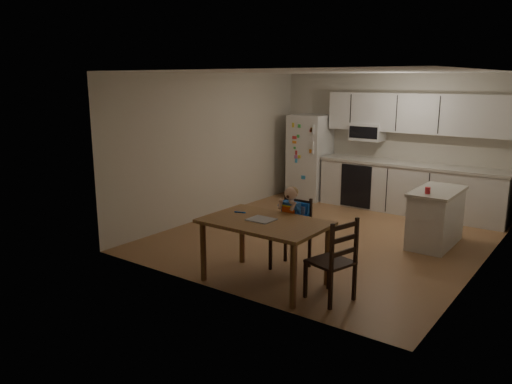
{
  "coord_description": "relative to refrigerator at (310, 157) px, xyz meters",
  "views": [
    {
      "loc": [
        3.51,
        -6.6,
        2.4
      ],
      "look_at": [
        -0.31,
        -1.4,
        0.93
      ],
      "focal_mm": 35.0,
      "sensor_mm": 36.0,
      "label": 1
    }
  ],
  "objects": [
    {
      "name": "red_cup",
      "position": [
        2.98,
        -1.85,
        0.03
      ],
      "size": [
        0.07,
        0.07,
        0.09
      ],
      "primitive_type": "cylinder",
      "color": "red",
      "rests_on": "kitchen_island"
    },
    {
      "name": "toddler_spoon",
      "position": [
        1.35,
        -4.05,
        -0.07
      ],
      "size": [
        0.12,
        0.06,
        0.02
      ],
      "primitive_type": "cylinder",
      "rotation": [
        0.0,
        1.57,
        0.35
      ],
      "color": "blue",
      "rests_on": "dining_table"
    },
    {
      "name": "dining_table",
      "position": [
        1.81,
        -4.15,
        -0.18
      ],
      "size": [
        1.44,
        0.93,
        0.77
      ],
      "color": "brown",
      "rests_on": "ground"
    },
    {
      "name": "napkin",
      "position": [
        1.76,
        -4.15,
        -0.07
      ],
      "size": [
        0.3,
        0.26,
        0.01
      ],
      "primitive_type": "cube",
      "color": "#A2A2A7",
      "rests_on": "dining_table"
    },
    {
      "name": "room",
      "position": [
        1.55,
        -1.67,
        0.4
      ],
      "size": [
        4.52,
        5.01,
        2.51
      ],
      "color": "#9B7048",
      "rests_on": "ground"
    },
    {
      "name": "kitchen_island",
      "position": [
        3.02,
        -1.5,
        -0.43
      ],
      "size": [
        0.59,
        1.12,
        0.83
      ],
      "color": "silver",
      "rests_on": "ground"
    },
    {
      "name": "refrigerator",
      "position": [
        0.0,
        0.0,
        0.0
      ],
      "size": [
        0.72,
        0.7,
        1.7
      ],
      "primitive_type": "cube",
      "color": "silver",
      "rests_on": "ground"
    },
    {
      "name": "kitchen_run",
      "position": [
        2.05,
        0.09,
        0.03
      ],
      "size": [
        3.37,
        0.62,
        2.15
      ],
      "color": "silver",
      "rests_on": "ground"
    },
    {
      "name": "chair_side",
      "position": [
        2.75,
        -4.13,
        -0.31
      ],
      "size": [
        0.52,
        0.52,
        0.95
      ],
      "rotation": [
        0.0,
        0.0,
        -1.84
      ],
      "color": "black",
      "rests_on": "ground"
    },
    {
      "name": "chair_booster",
      "position": [
        1.81,
        -3.54,
        -0.2
      ],
      "size": [
        0.42,
        0.42,
        1.08
      ],
      "rotation": [
        0.0,
        0.0,
        0.03
      ],
      "color": "black",
      "rests_on": "ground"
    }
  ]
}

